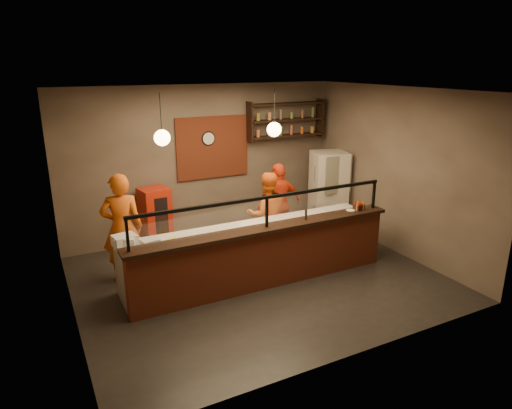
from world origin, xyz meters
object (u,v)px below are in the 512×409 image
cook_mid (267,214)px  pizza_dough (255,225)px  pepper_mill (306,215)px  cook_right (279,205)px  fridge (328,190)px  red_cooler (155,219)px  condiment_caddy (359,207)px  cook_left (122,228)px  wall_clock (208,138)px

cook_mid → pizza_dough: (-0.57, -0.61, 0.08)m
pepper_mill → cook_right: bearing=76.9°
cook_mid → fridge: (1.96, 0.74, 0.04)m
cook_mid → fridge: size_ratio=0.95×
red_cooler → condiment_caddy: size_ratio=7.37×
cook_left → fridge: size_ratio=1.09×
fridge → pizza_dough: fridge is taller
wall_clock → pepper_mill: size_ratio=1.65×
cook_right → red_cooler: cook_right is taller
cook_mid → pizza_dough: bearing=59.6°
condiment_caddy → cook_right: bearing=118.6°
red_cooler → pizza_dough: size_ratio=2.45×
condiment_caddy → red_cooler: bearing=142.1°
fridge → cook_mid: bearing=-143.0°
cook_left → red_cooler: (0.85, 1.11, -0.32)m
cook_mid → cook_right: (0.47, 0.35, 0.03)m
cook_mid → red_cooler: bearing=-22.3°
wall_clock → condiment_caddy: 3.42m
pepper_mill → wall_clock: bearing=103.5°
pepper_mill → cook_mid: bearing=96.0°
cook_mid → red_cooler: size_ratio=1.31×
condiment_caddy → pizza_dough: bearing=164.3°
cook_mid → pepper_mill: bearing=108.8°
wall_clock → cook_mid: 2.11m
condiment_caddy → pepper_mill: bearing=-178.8°
cook_mid → condiment_caddy: (1.28, -1.13, 0.28)m
wall_clock → cook_right: size_ratio=0.18×
pizza_dough → pepper_mill: size_ratio=2.83×
wall_clock → pizza_dough: bearing=-90.9°
cook_mid → wall_clock: bearing=-58.6°
cook_left → cook_mid: 2.70m
cook_left → pizza_dough: size_ratio=3.68×
red_cooler → cook_right: bearing=-31.8°
cook_right → red_cooler: (-2.30, 0.94, -0.22)m
cook_left → red_cooler: 1.44m
condiment_caddy → cook_mid: bearing=138.5°
cook_right → pepper_mill: size_ratio=9.42×
fridge → condiment_caddy: fridge is taller
cook_mid → pepper_mill: 1.21m
cook_right → fridge: size_ratio=0.98×
cook_left → pepper_mill: size_ratio=10.44×
pizza_dough → cook_right: bearing=42.5°
fridge → red_cooler: fridge is taller
cook_left → red_cooler: bearing=-114.7°
cook_right → wall_clock: bearing=-51.6°
pizza_dough → condiment_caddy: 1.93m
fridge → pepper_mill: fridge is taller
wall_clock → pepper_mill: bearing=-76.5°
fridge → condiment_caddy: bearing=-93.8°
cook_left → red_cooler: cook_left is taller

